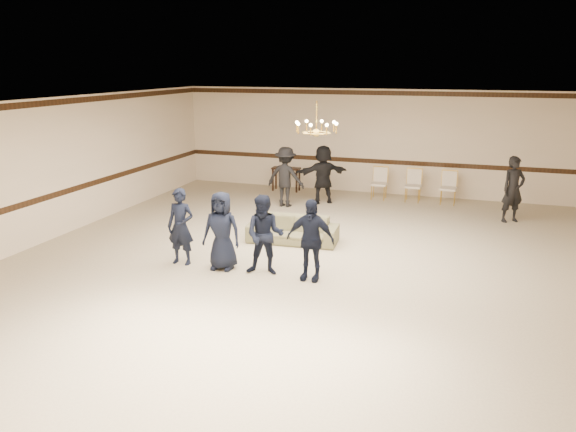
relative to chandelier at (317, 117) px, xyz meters
name	(u,v)px	position (x,y,z in m)	size (l,w,h in m)	color
room	(302,188)	(0.00, -1.00, -1.28)	(12.01, 14.01, 3.21)	beige
chair_rail	(367,161)	(0.00, 5.99, -1.88)	(12.00, 0.02, 0.14)	#311C0E
crown_molding	(370,93)	(0.00, 5.99, 0.21)	(12.00, 0.02, 0.14)	#311C0E
chandelier	(317,117)	(0.00, 0.00, 0.00)	(0.94, 0.94, 0.89)	gold
boy_a	(181,227)	(-2.33, -1.65, -2.10)	(0.57, 0.37, 1.56)	black
boy_b	(222,231)	(-1.43, -1.65, -2.10)	(0.76, 0.49, 1.56)	black
boy_c	(265,235)	(-0.53, -1.65, -2.10)	(0.76, 0.59, 1.56)	black
boy_d	(310,240)	(0.37, -1.65, -2.10)	(0.91, 0.38, 1.56)	black
settee	(293,230)	(-0.63, 0.39, -2.58)	(2.03, 0.79, 0.59)	olive
adult_left	(286,177)	(-1.85, 3.48, -2.03)	(1.09, 0.63, 1.69)	black
adult_mid	(323,174)	(-0.95, 4.18, -2.03)	(1.57, 0.50, 1.69)	black
adult_right	(513,189)	(4.15, 3.78, -2.03)	(0.62, 0.41, 1.69)	black
banquet_chair_left	(379,184)	(0.52, 5.19, -2.40)	(0.46, 0.46, 0.94)	beige
banquet_chair_mid	(413,186)	(1.52, 5.19, -2.40)	(0.46, 0.46, 0.94)	beige
banquet_chair_right	(448,188)	(2.52, 5.19, -2.40)	(0.46, 0.46, 0.94)	beige
console_table	(286,179)	(-2.48, 5.39, -2.50)	(0.89, 0.38, 0.75)	black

